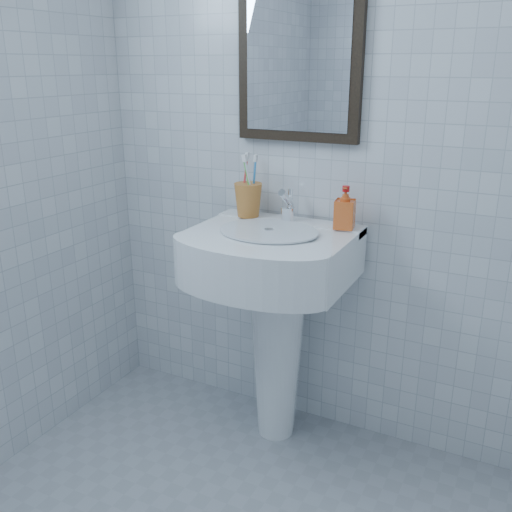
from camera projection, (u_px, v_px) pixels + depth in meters
The scene contains 6 objects.
wall_back at pixel (350, 141), 2.17m from camera, with size 2.20×0.02×2.50m, color silver.
washbasin at pixel (275, 300), 2.28m from camera, with size 0.61×0.45×0.94m.
faucet at pixel (288, 208), 2.26m from camera, with size 0.06×0.12×0.14m.
toothbrush_cup at pixel (248, 200), 2.33m from camera, with size 0.11×0.11×0.14m, color #BB6E2C, non-canonical shape.
soap_dispenser at pixel (345, 207), 2.15m from camera, with size 0.07×0.08×0.16m, color red.
wall_mirror at pixel (299, 58), 2.15m from camera, with size 0.50×0.04×0.62m.
Camera 1 is at (0.67, -0.92, 1.53)m, focal length 40.00 mm.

